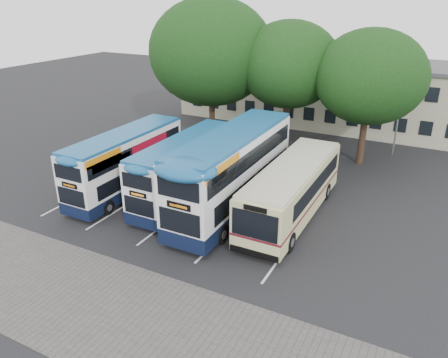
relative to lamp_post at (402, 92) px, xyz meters
name	(u,v)px	position (x,y,z in m)	size (l,w,h in m)	color
ground	(204,260)	(-6.00, -19.97, -5.08)	(120.00, 120.00, 0.00)	black
paving_strip	(103,307)	(-8.00, -24.97, -5.08)	(40.00, 6.00, 0.01)	#595654
bay_lines	(192,204)	(-9.75, -14.97, -5.08)	(14.12, 11.00, 0.01)	silver
depot_building	(343,92)	(-6.00, 7.02, -1.93)	(32.40, 8.40, 6.20)	#A8A387
lamp_post	(402,92)	(0.00, 0.00, 0.00)	(0.25, 1.05, 9.06)	gray
tree_left	(211,52)	(-14.56, -3.63, 2.51)	(10.16, 10.16, 11.92)	black
tree_mid	(289,65)	(-8.16, -2.74, 1.84)	(7.86, 7.86, 10.27)	black
tree_right	(370,77)	(-1.99, -3.06, 1.45)	(7.94, 7.94, 9.92)	black
bus_dd_left	(126,160)	(-14.42, -15.27, -2.88)	(2.33, 9.60, 4.00)	black
bus_dd_mid	(186,167)	(-10.39, -14.49, -2.91)	(2.30, 9.49, 3.95)	black
bus_dd_right	(233,168)	(-7.20, -14.42, -2.45)	(2.79, 11.49, 4.79)	black
bus_single	(293,187)	(-3.78, -13.60, -3.28)	(2.72, 10.68, 3.19)	beige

